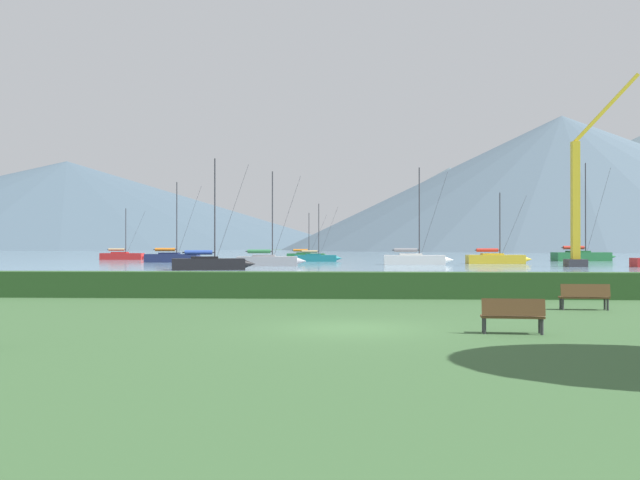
{
  "coord_description": "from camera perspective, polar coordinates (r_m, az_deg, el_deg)",
  "views": [
    {
      "loc": [
        0.11,
        -19.44,
        2.39
      ],
      "look_at": [
        -4.02,
        60.71,
        2.89
      ],
      "focal_mm": 38.42,
      "sensor_mm": 36.0,
      "label": 1
    }
  ],
  "objects": [
    {
      "name": "hedge_line",
      "position": [
        30.49,
        2.74,
        -3.76
      ],
      "size": [
        80.0,
        1.2,
        1.16
      ],
      "primitive_type": "cube",
      "color": "#284C23",
      "rests_on": "ground_plane"
    },
    {
      "name": "dock_crane",
      "position": [
        77.59,
        20.73,
        2.57
      ],
      "size": [
        7.68,
        2.0,
        20.49
      ],
      "color": "#333338",
      "rests_on": "ground_plane"
    },
    {
      "name": "distant_hill_central_peak",
      "position": [
        436.71,
        -20.34,
        2.78
      ],
      "size": [
        347.29,
        347.29,
        52.13
      ],
      "primitive_type": "cone",
      "color": "#425666",
      "rests_on": "ground_plane"
    },
    {
      "name": "sailboat_slip_4",
      "position": [
        80.56,
        7.93,
        -1.56
      ],
      "size": [
        8.14,
        2.55,
        11.36
      ],
      "rotation": [
        0.0,
        0.0,
        -0.02
      ],
      "color": "white",
      "rests_on": "harbor_water"
    },
    {
      "name": "sailboat_slip_5",
      "position": [
        86.56,
        14.45,
        -1.49
      ],
      "size": [
        7.99,
        2.56,
        8.72
      ],
      "rotation": [
        0.0,
        0.0,
        0.03
      ],
      "color": "gold",
      "rests_on": "harbor_water"
    },
    {
      "name": "park_bench_near_path",
      "position": [
        26.7,
        21.16,
        -4.32
      ],
      "size": [
        1.75,
        0.54,
        0.95
      ],
      "rotation": [
        0.0,
        0.0,
        -0.04
      ],
      "color": "brown",
      "rests_on": "ground_plane"
    },
    {
      "name": "sailboat_slip_6",
      "position": [
        64.82,
        -9.17,
        -1.89
      ],
      "size": [
        7.89,
        3.79,
        10.44
      ],
      "rotation": [
        0.0,
        0.0,
        0.24
      ],
      "color": "black",
      "rests_on": "harbor_water"
    },
    {
      "name": "sailboat_slip_2",
      "position": [
        110.26,
        -16.1,
        -1.27
      ],
      "size": [
        7.47,
        2.5,
        7.95
      ],
      "rotation": [
        0.0,
        0.0,
        0.05
      ],
      "color": "red",
      "rests_on": "harbor_water"
    },
    {
      "name": "sailboat_slip_8",
      "position": [
        94.36,
        -0.34,
        -1.47
      ],
      "size": [
        6.66,
        2.48,
        8.0
      ],
      "rotation": [
        0.0,
        0.0,
        0.1
      ],
      "color": "#19707A",
      "rests_on": "harbor_water"
    },
    {
      "name": "sailboat_slip_3",
      "position": [
        107.79,
        -1.15,
        -1.33
      ],
      "size": [
        6.9,
        2.29,
        7.34
      ],
      "rotation": [
        0.0,
        0.0,
        0.04
      ],
      "color": "#236B38",
      "rests_on": "harbor_water"
    },
    {
      "name": "harbor_water",
      "position": [
        156.46,
        2.91,
        -1.23
      ],
      "size": [
        320.0,
        246.0,
        0.0
      ],
      "primitive_type": "cube",
      "color": "slate",
      "rests_on": "ground_plane"
    },
    {
      "name": "sailboat_slip_9",
      "position": [
        92.43,
        -12.14,
        -1.41
      ],
      "size": [
        8.05,
        2.56,
        10.62
      ],
      "rotation": [
        0.0,
        0.0,
        0.03
      ],
      "color": "navy",
      "rests_on": "harbor_water"
    },
    {
      "name": "park_bench_under_tree",
      "position": [
        19.03,
        15.75,
        -5.96
      ],
      "size": [
        1.67,
        0.61,
        0.95
      ],
      "rotation": [
        0.0,
        0.0,
        -0.08
      ],
      "color": "brown",
      "rests_on": "ground_plane"
    },
    {
      "name": "distant_hill_far_shoulder",
      "position": [
        322.53,
        19.5,
        4.53
      ],
      "size": [
        249.88,
        249.88,
        59.48
      ],
      "primitive_type": "cone",
      "color": "#4C6070",
      "rests_on": "ground_plane"
    },
    {
      "name": "sailboat_slip_11",
      "position": [
        104.16,
        20.98,
        -1.22
      ],
      "size": [
        9.25,
        3.61,
        13.97
      ],
      "rotation": [
        0.0,
        0.0,
        0.12
      ],
      "color": "#236B38",
      "rests_on": "harbor_water"
    },
    {
      "name": "distant_hill_west_ridge",
      "position": [
        427.86,
        10.76,
        2.66
      ],
      "size": [
        184.52,
        184.52,
        49.59
      ],
      "primitive_type": "cone",
      "color": "slate",
      "rests_on": "ground_plane"
    },
    {
      "name": "ground_plane",
      "position": [
        19.59,
        2.63,
        -7.37
      ],
      "size": [
        1000.0,
        1000.0,
        0.0
      ],
      "primitive_type": "plane",
      "color": "#385B33"
    },
    {
      "name": "sailboat_slip_7",
      "position": [
        75.54,
        -4.33,
        -1.68
      ],
      "size": [
        7.71,
        2.68,
        10.42
      ],
      "rotation": [
        0.0,
        0.0,
        0.06
      ],
      "color": "#9E9EA3",
      "rests_on": "harbor_water"
    }
  ]
}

